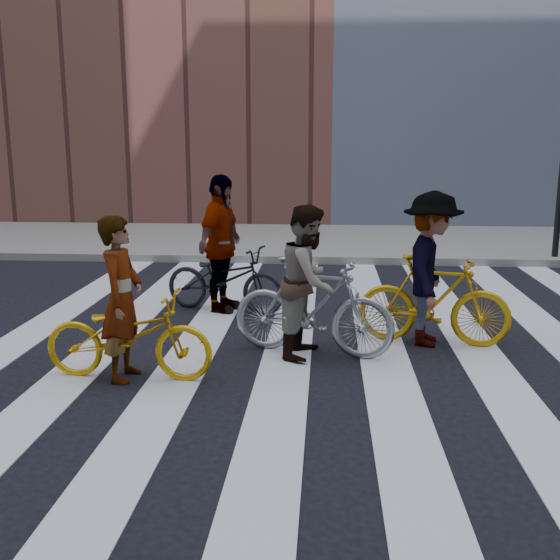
# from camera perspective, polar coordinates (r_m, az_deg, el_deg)

# --- Properties ---
(ground) EXTENTS (100.00, 100.00, 0.00)m
(ground) POSITION_cam_1_polar(r_m,az_deg,el_deg) (8.07, 4.78, -5.31)
(ground) COLOR black
(ground) RESTS_ON ground
(sidewalk_far) EXTENTS (100.00, 5.00, 0.15)m
(sidewalk_far) POSITION_cam_1_polar(r_m,az_deg,el_deg) (15.38, 4.48, 3.35)
(sidewalk_far) COLOR gray
(sidewalk_far) RESTS_ON ground
(zebra_crosswalk) EXTENTS (8.25, 10.00, 0.01)m
(zebra_crosswalk) POSITION_cam_1_polar(r_m,az_deg,el_deg) (8.07, 4.78, -5.26)
(zebra_crosswalk) COLOR silver
(zebra_crosswalk) RESTS_ON ground
(bike_yellow_left) EXTENTS (1.77, 0.69, 0.92)m
(bike_yellow_left) POSITION_cam_1_polar(r_m,az_deg,el_deg) (6.87, -13.06, -4.73)
(bike_yellow_left) COLOR #E6A70C
(bike_yellow_left) RESTS_ON ground
(bike_silver_mid) EXTENTS (1.95, 0.98, 1.13)m
(bike_silver_mid) POSITION_cam_1_polar(r_m,az_deg,el_deg) (7.41, 2.88, -2.35)
(bike_silver_mid) COLOR #95999E
(bike_silver_mid) RESTS_ON ground
(bike_yellow_right) EXTENTS (1.86, 0.85, 1.08)m
(bike_yellow_right) POSITION_cam_1_polar(r_m,az_deg,el_deg) (8.01, 13.24, -1.73)
(bike_yellow_right) COLOR #CB950B
(bike_yellow_right) RESTS_ON ground
(bike_dark_rear) EXTENTS (1.91, 1.11, 0.95)m
(bike_dark_rear) POSITION_cam_1_polar(r_m,az_deg,el_deg) (9.34, -4.84, 0.10)
(bike_dark_rear) COLOR black
(bike_dark_rear) RESTS_ON ground
(rider_left) EXTENTS (0.43, 0.63, 1.68)m
(rider_left) POSITION_cam_1_polar(r_m,az_deg,el_deg) (6.79, -13.62, -1.61)
(rider_left) COLOR slate
(rider_left) RESTS_ON ground
(rider_mid) EXTENTS (0.84, 0.97, 1.72)m
(rider_mid) POSITION_cam_1_polar(r_m,az_deg,el_deg) (7.34, 2.51, -0.10)
(rider_mid) COLOR slate
(rider_mid) RESTS_ON ground
(rider_right) EXTENTS (0.90, 1.30, 1.83)m
(rider_right) POSITION_cam_1_polar(r_m,az_deg,el_deg) (7.92, 13.01, 0.92)
(rider_right) COLOR slate
(rider_right) RESTS_ON ground
(rider_rear) EXTENTS (0.78, 1.23, 1.95)m
(rider_rear) POSITION_cam_1_polar(r_m,az_deg,el_deg) (9.26, -5.20, 3.13)
(rider_rear) COLOR slate
(rider_rear) RESTS_ON ground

